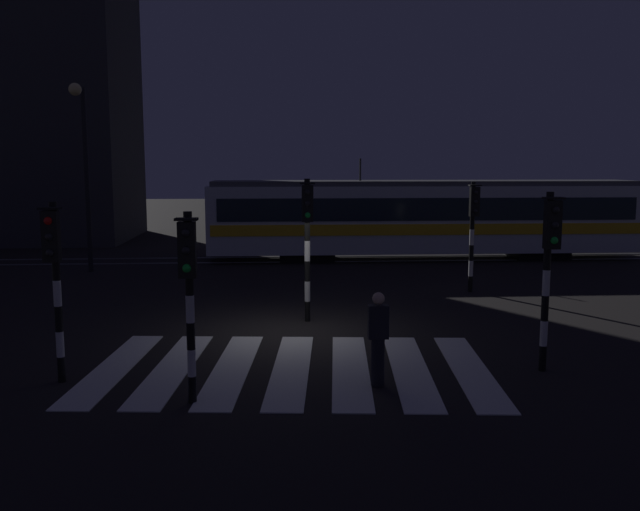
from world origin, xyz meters
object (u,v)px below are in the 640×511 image
object	(u,v)px
traffic_light_corner_far_right	(473,220)
street_lamp_trackside_left	(83,154)
traffic_light_corner_near_left	(54,265)
traffic_light_median_centre	(307,228)
traffic_light_corner_near_right	(549,255)
pedestrian_waiting_at_kerb	(378,338)
tram	(423,217)
traffic_light_kerb_mid_left	(189,279)

from	to	relation	value
traffic_light_corner_far_right	street_lamp_trackside_left	world-z (taller)	street_lamp_trackside_left
traffic_light_corner_near_left	street_lamp_trackside_left	size ratio (longest dim) A/B	0.49
traffic_light_median_centre	traffic_light_corner_near_right	bearing A→B (deg)	-45.21
traffic_light_corner_far_right	traffic_light_median_centre	bearing A→B (deg)	-145.55
traffic_light_corner_near_left	pedestrian_waiting_at_kerb	world-z (taller)	traffic_light_corner_near_left
traffic_light_median_centre	tram	xyz separation A→B (m)	(5.32, 10.92, -0.61)
traffic_light_corner_near_right	pedestrian_waiting_at_kerb	xyz separation A→B (m)	(-3.31, -0.60, -1.39)
traffic_light_corner_near_right	pedestrian_waiting_at_kerb	distance (m)	3.64
traffic_light_median_centre	street_lamp_trackside_left	world-z (taller)	street_lamp_trackside_left
traffic_light_kerb_mid_left	pedestrian_waiting_at_kerb	world-z (taller)	traffic_light_kerb_mid_left
street_lamp_trackside_left	traffic_light_corner_near_left	bearing A→B (deg)	-77.01
traffic_light_kerb_mid_left	pedestrian_waiting_at_kerb	xyz separation A→B (m)	(3.21, 0.73, -1.23)
tram	traffic_light_kerb_mid_left	bearing A→B (deg)	-114.31
traffic_light_kerb_mid_left	traffic_light_median_centre	world-z (taller)	traffic_light_median_centre
traffic_light_kerb_mid_left	traffic_light_corner_near_left	bearing A→B (deg)	153.78
traffic_light_kerb_mid_left	traffic_light_median_centre	size ratio (longest dim) A/B	0.89
traffic_light_median_centre	traffic_light_corner_near_left	size ratio (longest dim) A/B	1.09
traffic_light_corner_near_right	traffic_light_corner_far_right	world-z (taller)	traffic_light_corner_near_right
traffic_light_corner_far_right	tram	xyz separation A→B (m)	(0.08, 7.33, -0.50)
traffic_light_kerb_mid_left	pedestrian_waiting_at_kerb	distance (m)	3.52
traffic_light_corner_far_right	pedestrian_waiting_at_kerb	xyz separation A→B (m)	(-4.21, -8.55, -1.37)
tram	traffic_light_corner_far_right	bearing A→B (deg)	-90.66
traffic_light_kerb_mid_left	tram	bearing A→B (deg)	65.69
traffic_light_median_centre	traffic_light_corner_near_left	world-z (taller)	traffic_light_median_centre
traffic_light_corner_near_right	tram	xyz separation A→B (m)	(0.99, 15.29, -0.52)
traffic_light_kerb_mid_left	traffic_light_corner_near_left	size ratio (longest dim) A/B	0.97
traffic_light_kerb_mid_left	traffic_light_corner_far_right	world-z (taller)	traffic_light_corner_far_right
traffic_light_kerb_mid_left	traffic_light_corner_near_right	world-z (taller)	traffic_light_corner_near_right
traffic_light_corner_near_left	street_lamp_trackside_left	bearing A→B (deg)	102.99
traffic_light_corner_far_right	pedestrian_waiting_at_kerb	distance (m)	9.63
tram	street_lamp_trackside_left	bearing A→B (deg)	-167.94
traffic_light_corner_near_right	traffic_light_corner_far_right	distance (m)	8.01
street_lamp_trackside_left	traffic_light_kerb_mid_left	bearing A→B (deg)	-68.60
traffic_light_corner_near_right	tram	size ratio (longest dim) A/B	0.19
traffic_light_kerb_mid_left	traffic_light_corner_near_left	world-z (taller)	traffic_light_corner_near_left
traffic_light_corner_far_right	traffic_light_corner_near_right	bearing A→B (deg)	-96.48
traffic_light_corner_near_left	traffic_light_kerb_mid_left	bearing A→B (deg)	-26.22
traffic_light_corner_far_right	street_lamp_trackside_left	size ratio (longest dim) A/B	0.51
traffic_light_kerb_mid_left	pedestrian_waiting_at_kerb	size ratio (longest dim) A/B	1.87
traffic_light_corner_near_right	street_lamp_trackside_left	world-z (taller)	street_lamp_trackside_left
traffic_light_kerb_mid_left	tram	xyz separation A→B (m)	(7.50, 16.61, -0.36)
traffic_light_kerb_mid_left	street_lamp_trackside_left	xyz separation A→B (m)	(-5.43, 13.85, 2.17)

